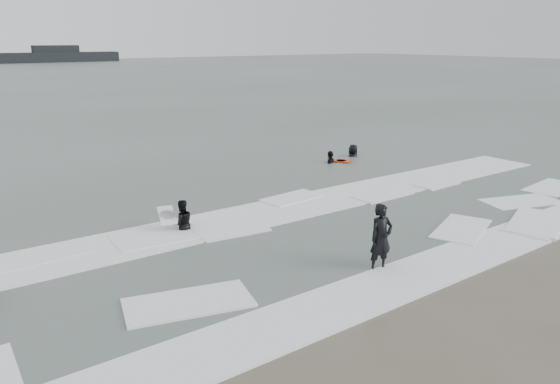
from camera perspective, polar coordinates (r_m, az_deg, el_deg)
ground at (r=15.12m, az=11.29°, el=-8.21°), size 320.00×320.00×0.00m
surfer_centre at (r=15.18m, az=10.33°, el=-8.05°), size 0.75×0.55×1.89m
surfer_wading at (r=18.13m, az=-10.16°, el=-4.04°), size 0.87×0.73×1.61m
surfer_right_near at (r=27.60m, az=5.29°, el=3.00°), size 1.11×0.96×1.79m
surfer_right_far at (r=29.19m, az=7.64°, el=3.63°), size 1.02×0.81×1.83m
surf_foam at (r=17.61m, az=2.48°, el=-4.25°), size 30.03×9.06×0.09m
bodyboards at (r=20.09m, az=2.03°, el=-0.33°), size 12.23×10.92×1.25m
vessel_horizon at (r=158.80m, az=-22.33°, el=13.00°), size 31.62×5.65×4.29m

